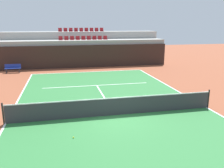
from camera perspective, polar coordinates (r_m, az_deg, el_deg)
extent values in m
plane|color=brown|center=(12.70, 0.74, -7.50)|extent=(80.00, 80.00, 0.00)
cube|color=#2D7238|center=(12.70, 0.74, -7.48)|extent=(11.00, 24.00, 0.01)
cube|color=white|center=(24.05, -5.69, 2.92)|extent=(11.00, 0.10, 0.00)
cube|color=white|center=(12.72, -24.25, -8.74)|extent=(0.10, 24.00, 0.00)
cube|color=white|center=(14.83, 21.82, -5.26)|extent=(0.10, 24.00, 0.00)
cube|color=white|center=(18.68, -3.68, -0.33)|extent=(8.26, 0.10, 0.00)
cube|color=white|center=(15.65, -1.90, -3.21)|extent=(0.10, 6.40, 0.00)
cube|color=black|center=(26.55, -6.46, 6.62)|extent=(18.73, 0.30, 2.45)
cube|color=#9E9E99|center=(27.85, -6.77, 7.47)|extent=(18.73, 2.40, 2.94)
cube|color=#9E9E99|center=(30.18, -7.25, 8.80)|extent=(18.73, 2.40, 3.81)
cube|color=maroon|center=(27.59, -12.22, 10.30)|extent=(0.44, 0.44, 0.04)
cube|color=maroon|center=(27.78, -12.25, 10.78)|extent=(0.44, 0.04, 0.40)
cube|color=maroon|center=(27.60, -10.88, 10.37)|extent=(0.44, 0.44, 0.04)
cube|color=maroon|center=(27.79, -10.91, 10.84)|extent=(0.44, 0.04, 0.40)
cube|color=maroon|center=(27.63, -9.54, 10.43)|extent=(0.44, 0.44, 0.04)
cube|color=maroon|center=(27.81, -9.58, 10.91)|extent=(0.44, 0.04, 0.40)
cube|color=maroon|center=(27.66, -8.19, 10.48)|extent=(0.44, 0.44, 0.04)
cube|color=maroon|center=(27.85, -8.24, 10.96)|extent=(0.44, 0.04, 0.40)
cube|color=maroon|center=(27.72, -6.86, 10.53)|extent=(0.44, 0.44, 0.04)
cube|color=maroon|center=(27.90, -6.91, 11.01)|extent=(0.44, 0.04, 0.40)
cube|color=maroon|center=(27.79, -5.53, 10.58)|extent=(0.44, 0.44, 0.04)
cube|color=maroon|center=(27.97, -5.59, 11.05)|extent=(0.44, 0.04, 0.40)
cube|color=maroon|center=(27.87, -4.20, 10.61)|extent=(0.44, 0.44, 0.04)
cube|color=maroon|center=(28.06, -4.27, 11.09)|extent=(0.44, 0.04, 0.40)
cube|color=maroon|center=(27.97, -2.89, 10.65)|extent=(0.44, 0.44, 0.04)
cube|color=maroon|center=(28.15, -2.96, 11.12)|extent=(0.44, 0.04, 0.40)
cube|color=maroon|center=(28.08, -1.58, 10.67)|extent=(0.44, 0.44, 0.04)
cube|color=maroon|center=(28.26, -1.66, 11.14)|extent=(0.44, 0.04, 0.40)
cube|color=maroon|center=(29.95, -12.35, 12.24)|extent=(0.44, 0.44, 0.04)
cube|color=maroon|center=(30.14, -12.37, 12.67)|extent=(0.44, 0.04, 0.40)
cube|color=maroon|center=(29.96, -11.10, 12.30)|extent=(0.44, 0.44, 0.04)
cube|color=maroon|center=(30.15, -11.13, 12.73)|extent=(0.44, 0.04, 0.40)
cube|color=maroon|center=(29.98, -9.85, 12.36)|extent=(0.44, 0.44, 0.04)
cube|color=maroon|center=(30.17, -9.89, 12.78)|extent=(0.44, 0.04, 0.40)
cube|color=maroon|center=(30.02, -8.61, 12.41)|extent=(0.44, 0.44, 0.04)
cube|color=maroon|center=(30.21, -8.65, 12.83)|extent=(0.44, 0.04, 0.40)
cube|color=maroon|center=(30.07, -7.37, 12.45)|extent=(0.44, 0.44, 0.04)
cube|color=maroon|center=(30.26, -7.42, 12.88)|extent=(0.44, 0.04, 0.40)
cube|color=maroon|center=(30.13, -6.13, 12.49)|extent=(0.44, 0.44, 0.04)
cube|color=maroon|center=(30.32, -6.19, 12.91)|extent=(0.44, 0.04, 0.40)
cube|color=maroon|center=(30.21, -4.90, 12.52)|extent=(0.44, 0.44, 0.04)
cube|color=maroon|center=(30.40, -4.96, 12.95)|extent=(0.44, 0.04, 0.40)
cube|color=maroon|center=(30.30, -3.68, 12.55)|extent=(0.44, 0.44, 0.04)
cube|color=maroon|center=(30.49, -3.74, 12.97)|extent=(0.44, 0.04, 0.40)
cube|color=maroon|center=(30.40, -2.46, 12.57)|extent=(0.44, 0.44, 0.04)
cube|color=maroon|center=(30.59, -2.53, 12.99)|extent=(0.44, 0.04, 0.40)
cylinder|color=black|center=(12.54, -24.72, -6.49)|extent=(0.08, 0.08, 1.07)
cylinder|color=black|center=(14.70, 22.17, -3.28)|extent=(0.08, 0.08, 1.07)
cube|color=#333338|center=(12.53, 0.75, -5.50)|extent=(10.90, 0.02, 0.92)
cube|color=white|center=(12.38, 0.76, -3.39)|extent=(10.90, 0.04, 0.05)
cube|color=navy|center=(25.38, -22.76, 3.48)|extent=(1.50, 0.40, 0.05)
cube|color=navy|center=(25.52, -22.73, 4.04)|extent=(1.50, 0.04, 0.36)
cube|color=#2D2D33|center=(25.40, -24.09, 2.81)|extent=(0.06, 0.06, 0.42)
cube|color=#2D2D33|center=(25.18, -21.42, 2.98)|extent=(0.06, 0.06, 0.42)
cube|color=#2D2D33|center=(25.67, -23.97, 2.93)|extent=(0.06, 0.06, 0.42)
cube|color=#2D2D33|center=(25.45, -21.32, 3.09)|extent=(0.06, 0.06, 0.42)
sphere|color=#CCE033|center=(10.41, -9.25, -12.54)|extent=(0.07, 0.07, 0.07)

